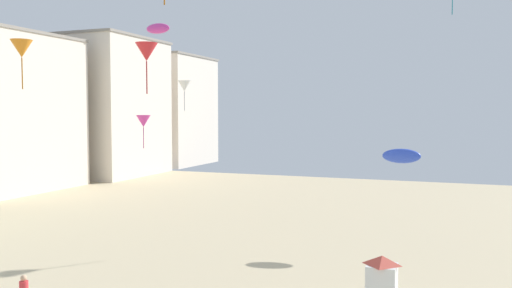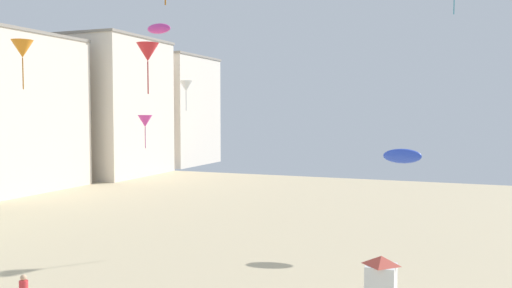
% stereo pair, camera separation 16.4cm
% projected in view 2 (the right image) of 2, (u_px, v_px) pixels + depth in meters
% --- Properties ---
extents(boardwalk_hotel_far, '(15.68, 13.80, 17.39)m').
position_uv_depth(boardwalk_hotel_far, '(96.00, 107.00, 69.82)').
color(boardwalk_hotel_far, silver).
rests_on(boardwalk_hotel_far, ground).
extents(boardwalk_hotel_distant, '(15.46, 13.43, 16.52)m').
position_uv_depth(boardwalk_hotel_distant, '(158.00, 111.00, 84.05)').
color(boardwalk_hotel_distant, silver).
rests_on(boardwalk_hotel_distant, ground).
extents(lifeguard_stand, '(1.10, 1.10, 2.55)m').
position_uv_depth(lifeguard_stand, '(381.00, 274.00, 20.57)').
color(lifeguard_stand, white).
rests_on(lifeguard_stand, ground).
extents(kite_magenta_delta, '(1.29, 1.29, 2.93)m').
position_uv_depth(kite_magenta_delta, '(145.00, 121.00, 47.24)').
color(kite_magenta_delta, '#DB3D9E').
extents(kite_blue_parafoil, '(2.26, 0.63, 0.88)m').
position_uv_depth(kite_blue_parafoil, '(402.00, 156.00, 32.33)').
color(kite_blue_parafoil, blue).
extents(kite_magenta_parafoil, '(1.63, 0.45, 0.63)m').
position_uv_depth(kite_magenta_parafoil, '(159.00, 29.00, 33.44)').
color(kite_magenta_parafoil, '#DB3D9E').
extents(kite_white_delta, '(1.20, 1.20, 2.72)m').
position_uv_depth(kite_white_delta, '(186.00, 86.00, 48.89)').
color(kite_white_delta, white).
extents(kite_red_delta, '(1.55, 1.55, 3.52)m').
position_uv_depth(kite_red_delta, '(148.00, 52.00, 37.30)').
color(kite_red_delta, red).
extents(kite_orange_delta_2, '(1.09, 1.09, 2.47)m').
position_uv_depth(kite_orange_delta_2, '(22.00, 49.00, 27.15)').
color(kite_orange_delta_2, orange).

